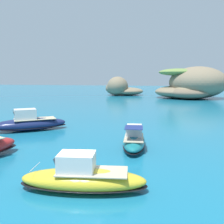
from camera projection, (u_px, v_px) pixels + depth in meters
The scene contains 6 objects.
ground_plane at pixel (80, 185), 15.48m from camera, with size 400.00×400.00×0.00m, color #197093.
islet_large at pixel (192, 86), 80.56m from camera, with size 24.00×21.58×10.39m.
islet_small at pixel (120, 88), 95.22m from camera, with size 17.34×16.09×7.18m.
motorboat_teal at pixel (134, 140), 23.81m from camera, with size 2.96×7.27×2.22m.
motorboat_navy at pixel (29, 123), 31.39m from camera, with size 9.20×7.96×2.77m.
motorboat_yellow at pixel (83, 178), 14.64m from camera, with size 7.95×3.51×2.27m.
Camera 1 is at (5.40, -13.83, 6.66)m, focal length 39.46 mm.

